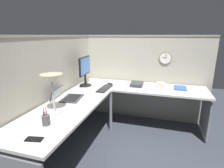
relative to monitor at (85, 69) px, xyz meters
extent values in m
plane|color=#383D47|center=(-0.25, -0.64, -1.02)|extent=(6.80, 6.80, 0.00)
cube|color=#A8A393|center=(-0.61, 0.23, -0.25)|extent=(2.57, 0.10, 1.55)
cube|color=gray|center=(-0.61, 0.23, 0.54)|extent=(2.57, 0.12, 0.03)
cube|color=#A8A393|center=(0.62, -0.90, -0.25)|extent=(0.10, 2.37, 1.55)
cube|color=gray|center=(0.62, -0.90, 0.54)|extent=(0.12, 2.37, 0.03)
cube|color=beige|center=(-0.62, -0.17, -0.31)|extent=(2.35, 0.66, 0.03)
cube|color=beige|center=(0.22, -1.24, -0.31)|extent=(0.66, 1.49, 0.03)
cylinder|color=slate|center=(-0.09, -0.48, -0.67)|extent=(0.05, 0.05, 0.70)
cube|color=slate|center=(0.22, -1.97, -0.67)|extent=(0.58, 0.03, 0.60)
cylinder|color=black|center=(0.00, 0.00, -0.28)|extent=(0.20, 0.20, 0.02)
cylinder|color=black|center=(0.00, 0.00, -0.18)|extent=(0.04, 0.04, 0.20)
cube|color=black|center=(0.00, 0.00, 0.06)|extent=(0.46, 0.07, 0.30)
cube|color=#4C84D8|center=(0.00, -0.02, 0.06)|extent=(0.42, 0.04, 0.26)
cube|color=#38383D|center=(-0.64, -0.09, -0.29)|extent=(0.37, 0.28, 0.02)
cube|color=black|center=(-0.64, -0.09, -0.28)|extent=(0.31, 0.22, 0.00)
cube|color=#38383D|center=(-0.68, 0.13, -0.25)|extent=(0.35, 0.12, 0.22)
cube|color=silver|center=(-0.67, 0.12, -0.25)|extent=(0.31, 0.10, 0.18)
cube|color=#232326|center=(-0.09, -0.38, -0.28)|extent=(0.43, 0.15, 0.02)
ellipsoid|color=#232326|center=(0.20, -0.38, -0.28)|extent=(0.06, 0.10, 0.03)
cylinder|color=#B7BABF|center=(-1.10, -0.13, -0.29)|extent=(0.17, 0.17, 0.02)
cylinder|color=#B7BABF|center=(-1.10, -0.13, -0.09)|extent=(0.02, 0.02, 0.38)
cone|color=#B2A88C|center=(-1.10, -0.13, 0.11)|extent=(0.24, 0.24, 0.09)
cylinder|color=#4C4C51|center=(-1.37, -0.21, -0.24)|extent=(0.08, 0.08, 0.10)
cylinder|color=#1E1EB2|center=(-1.39, -0.21, -0.18)|extent=(0.01, 0.02, 0.13)
cylinder|color=#B21E1E|center=(-1.36, -0.22, -0.18)|extent=(0.01, 0.02, 0.13)
cylinder|color=#D8591E|center=(-1.37, -0.20, -0.17)|extent=(0.03, 0.03, 0.01)
cube|color=black|center=(-1.62, -0.28, -0.29)|extent=(0.09, 0.15, 0.01)
cube|color=#38383D|center=(0.21, -0.85, -0.26)|extent=(0.20, 0.21, 0.10)
cube|color=#8CA58C|center=(0.21, -0.82, -0.22)|extent=(0.02, 0.09, 0.04)
cube|color=#38383D|center=(0.21, -0.93, -0.24)|extent=(0.19, 0.05, 0.04)
cube|color=silver|center=(0.19, -1.54, -0.28)|extent=(0.31, 0.26, 0.02)
cube|color=#335999|center=(0.21, -1.55, -0.26)|extent=(0.27, 0.20, 0.02)
cube|color=beige|center=(0.25, -1.24, -0.25)|extent=(0.12, 0.12, 0.09)
cylinder|color=olive|center=(0.57, -1.28, 0.16)|extent=(0.03, 0.22, 0.22)
cylinder|color=white|center=(0.56, -1.28, 0.16)|extent=(0.00, 0.19, 0.19)
cube|color=black|center=(0.55, -1.26, 0.17)|extent=(0.00, 0.06, 0.01)
cube|color=black|center=(0.55, -1.29, 0.20)|extent=(0.00, 0.01, 0.08)
camera|label=1|loc=(-2.69, -1.27, 0.55)|focal=28.38mm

